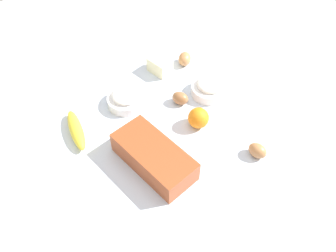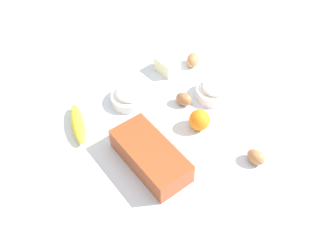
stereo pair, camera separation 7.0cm
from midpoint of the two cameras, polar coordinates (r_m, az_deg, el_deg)
ground_plane at (r=1.25m, az=-1.61°, el=-1.55°), size 2.40×2.40×0.02m
loaf_pan at (r=1.13m, az=-4.07°, el=-4.97°), size 0.30×0.18×0.08m
flour_bowl at (r=1.36m, az=5.18°, el=6.05°), size 0.14×0.14×0.06m
sugar_bowl at (r=1.33m, az=-8.29°, el=4.32°), size 0.14×0.14×0.06m
banana at (r=1.27m, az=-16.04°, el=-0.64°), size 0.19×0.08×0.04m
orange_fruit at (r=1.24m, az=3.29°, el=1.25°), size 0.07×0.07×0.07m
butter_block at (r=1.45m, az=-2.71°, el=9.59°), size 0.10×0.08×0.06m
egg_near_butter at (r=1.32m, az=0.44°, el=4.43°), size 0.08×0.07×0.05m
egg_beside_bowl at (r=1.19m, az=12.53°, el=-3.92°), size 0.07×0.06×0.05m
egg_loose at (r=1.50m, az=1.33°, el=10.69°), size 0.09×0.09×0.05m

